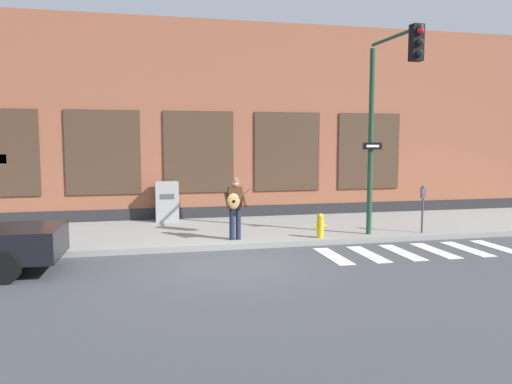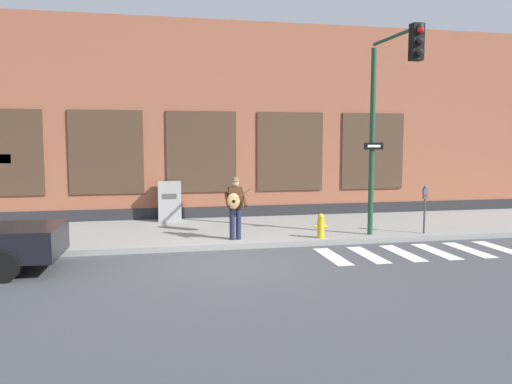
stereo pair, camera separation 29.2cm
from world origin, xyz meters
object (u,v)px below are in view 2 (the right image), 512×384
Objects in this scene: traffic_light at (388,102)px; fire_hydrant at (321,226)px; busker at (235,204)px; parking_meter at (425,202)px; utility_box at (170,201)px.

fire_hydrant is at bearing 157.83° from traffic_light.
traffic_light reaches higher than busker.
busker is 0.31× the size of traffic_light.
parking_meter is 3.31m from fire_hydrant.
busker is 5.68m from parking_meter.
utility_box is 1.95× the size of fire_hydrant.
busker is 4.13m from utility_box.
fire_hydrant is (-3.26, -0.06, -0.60)m from parking_meter.
utility_box is at bearing 114.19° from busker.
parking_meter is at bearing 1.09° from fire_hydrant.
traffic_light reaches higher than utility_box.
utility_box is (-5.75, 4.66, -3.11)m from traffic_light.
fire_hydrant is (4.11, -3.99, -0.34)m from utility_box.
traffic_light is 8.03m from utility_box.
traffic_light is 3.35m from parking_meter.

